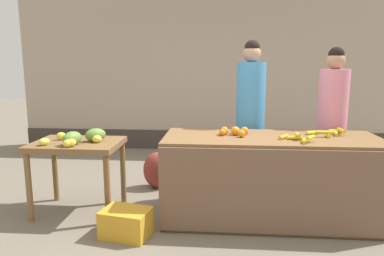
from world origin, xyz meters
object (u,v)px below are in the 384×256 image
(vendor_woman_pink_shirt, at_px, (331,124))
(produce_crate, at_px, (126,223))
(produce_sack, at_px, (157,170))
(vendor_woman_blue_shirt, at_px, (250,119))

(vendor_woman_pink_shirt, bearing_deg, produce_crate, -151.26)
(vendor_woman_pink_shirt, bearing_deg, produce_sack, 175.95)
(vendor_woman_pink_shirt, xyz_separation_m, produce_sack, (-2.13, 0.15, -0.67))
(vendor_woman_pink_shirt, xyz_separation_m, produce_crate, (-2.18, -1.20, -0.78))
(vendor_woman_blue_shirt, xyz_separation_m, produce_crate, (-1.23, -1.18, -0.82))
(vendor_woman_blue_shirt, bearing_deg, vendor_woman_pink_shirt, 0.72)
(vendor_woman_blue_shirt, xyz_separation_m, produce_sack, (-1.17, 0.16, -0.71))
(vendor_woman_blue_shirt, height_order, produce_crate, vendor_woman_blue_shirt)
(vendor_woman_blue_shirt, relative_size, vendor_woman_pink_shirt, 1.04)
(produce_sack, bearing_deg, vendor_woman_pink_shirt, -4.05)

